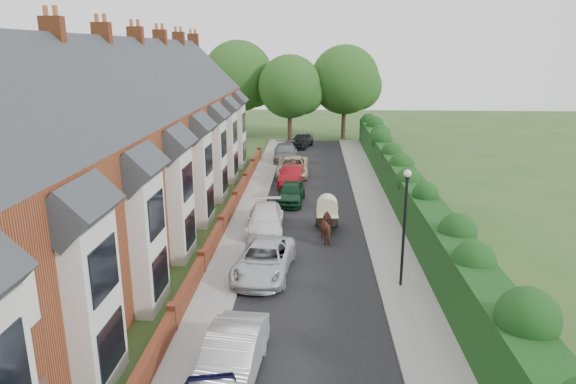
# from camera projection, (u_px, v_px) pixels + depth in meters

# --- Properties ---
(ground) EXTENTS (140.00, 140.00, 0.00)m
(ground) POSITION_uv_depth(u_px,v_px,m) (322.00, 335.00, 18.23)
(ground) COLOR #2D4C1E
(ground) RESTS_ON ground
(road) EXTENTS (6.00, 58.00, 0.02)m
(road) POSITION_uv_depth(u_px,v_px,m) (310.00, 230.00, 28.83)
(road) COLOR black
(road) RESTS_ON ground
(pavement_hedge_side) EXTENTS (2.20, 58.00, 0.12)m
(pavement_hedge_side) POSITION_uv_depth(u_px,v_px,m) (384.00, 230.00, 28.62)
(pavement_hedge_side) COLOR gray
(pavement_hedge_side) RESTS_ON ground
(pavement_house_side) EXTENTS (1.70, 58.00, 0.12)m
(pavement_house_side) POSITION_uv_depth(u_px,v_px,m) (242.00, 228.00, 29.00)
(pavement_house_side) COLOR gray
(pavement_house_side) RESTS_ON ground
(kerb_hedge_side) EXTENTS (0.18, 58.00, 0.13)m
(kerb_hedge_side) POSITION_uv_depth(u_px,v_px,m) (365.00, 230.00, 28.67)
(kerb_hedge_side) COLOR gray
(kerb_hedge_side) RESTS_ON ground
(kerb_house_side) EXTENTS (0.18, 58.00, 0.13)m
(kerb_house_side) POSITION_uv_depth(u_px,v_px,m) (256.00, 228.00, 28.96)
(kerb_house_side) COLOR gray
(kerb_house_side) RESTS_ON ground
(hedge) EXTENTS (2.10, 58.00, 2.85)m
(hedge) POSITION_uv_depth(u_px,v_px,m) (418.00, 204.00, 28.12)
(hedge) COLOR #113713
(hedge) RESTS_ON ground
(terrace_row) EXTENTS (9.05, 40.50, 11.50)m
(terrace_row) POSITION_uv_depth(u_px,v_px,m) (115.00, 154.00, 27.14)
(terrace_row) COLOR brown
(terrace_row) RESTS_ON ground
(garden_wall_row) EXTENTS (0.35, 40.35, 1.10)m
(garden_wall_row) POSITION_uv_depth(u_px,v_px,m) (221.00, 227.00, 27.98)
(garden_wall_row) COLOR brown
(garden_wall_row) RESTS_ON ground
(lamppost) EXTENTS (0.32, 0.32, 5.16)m
(lamppost) POSITION_uv_depth(u_px,v_px,m) (405.00, 214.00, 21.03)
(lamppost) COLOR black
(lamppost) RESTS_ON ground
(tree_far_left) EXTENTS (7.14, 6.80, 9.29)m
(tree_far_left) POSITION_uv_depth(u_px,v_px,m) (293.00, 88.00, 55.36)
(tree_far_left) COLOR #332316
(tree_far_left) RESTS_ON ground
(tree_far_right) EXTENTS (7.98, 7.60, 10.31)m
(tree_far_right) POSITION_uv_depth(u_px,v_px,m) (348.00, 82.00, 56.83)
(tree_far_right) COLOR #332316
(tree_far_right) RESTS_ON ground
(tree_far_back) EXTENTS (8.40, 8.00, 10.82)m
(tree_far_back) POSITION_uv_depth(u_px,v_px,m) (242.00, 78.00, 58.28)
(tree_far_back) COLOR #332316
(tree_far_back) RESTS_ON ground
(car_silver_a) EXTENTS (1.97, 4.71, 1.52)m
(car_silver_a) POSITION_uv_depth(u_px,v_px,m) (232.00, 357.00, 15.65)
(car_silver_a) COLOR #B8B7BC
(car_silver_a) RESTS_ON ground
(car_silver_b) EXTENTS (2.78, 5.27, 1.41)m
(car_silver_b) POSITION_uv_depth(u_px,v_px,m) (264.00, 260.00, 22.97)
(car_silver_b) COLOR silver
(car_silver_b) RESTS_ON ground
(car_white) EXTENTS (2.19, 4.93, 1.41)m
(car_white) POSITION_uv_depth(u_px,v_px,m) (265.00, 220.00, 28.38)
(car_white) COLOR white
(car_white) RESTS_ON ground
(car_green) EXTENTS (1.94, 4.22, 1.40)m
(car_green) POSITION_uv_depth(u_px,v_px,m) (291.00, 193.00, 33.71)
(car_green) COLOR black
(car_green) RESTS_ON ground
(car_red) EXTENTS (1.90, 4.39, 1.41)m
(car_red) POSITION_uv_depth(u_px,v_px,m) (292.00, 176.00, 38.23)
(car_red) COLOR maroon
(car_red) RESTS_ON ground
(car_beige) EXTENTS (2.52, 5.37, 1.49)m
(car_beige) POSITION_uv_depth(u_px,v_px,m) (292.00, 166.00, 41.02)
(car_beige) COLOR #CBB293
(car_beige) RESTS_ON ground
(car_grey) EXTENTS (2.39, 5.33, 1.52)m
(car_grey) POSITION_uv_depth(u_px,v_px,m) (285.00, 153.00, 46.44)
(car_grey) COLOR slate
(car_grey) RESTS_ON ground
(car_black) EXTENTS (2.78, 4.60, 1.47)m
(car_black) POSITION_uv_depth(u_px,v_px,m) (302.00, 140.00, 52.79)
(car_black) COLOR black
(car_black) RESTS_ON ground
(horse) EXTENTS (1.16, 1.84, 1.44)m
(horse) POSITION_uv_depth(u_px,v_px,m) (328.00, 228.00, 26.94)
(horse) COLOR #552E1F
(horse) RESTS_ON ground
(horse_cart) EXTENTS (1.24, 2.74, 1.97)m
(horse_cart) POSITION_uv_depth(u_px,v_px,m) (327.00, 210.00, 28.60)
(horse_cart) COLOR black
(horse_cart) RESTS_ON ground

